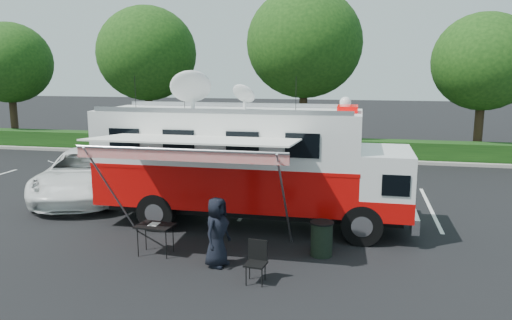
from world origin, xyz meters
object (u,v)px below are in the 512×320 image
at_px(command_truck, 250,163).
at_px(white_suv, 88,197).
at_px(folding_table, 155,227).
at_px(trash_bin, 322,239).

height_order(command_truck, white_suv, command_truck).
xyz_separation_m(white_suv, folding_table, (4.76, -4.87, 0.73)).
xyz_separation_m(white_suv, trash_bin, (8.89, -4.09, 0.45)).
bearing_deg(folding_table, white_suv, 134.33).
bearing_deg(folding_table, trash_bin, 10.78).
height_order(command_truck, trash_bin, command_truck).
distance_m(command_truck, trash_bin, 3.44).
bearing_deg(trash_bin, white_suv, 155.31).
height_order(command_truck, folding_table, command_truck).
height_order(white_suv, trash_bin, trash_bin).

